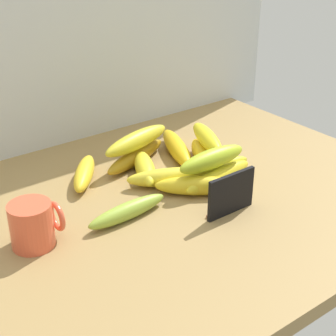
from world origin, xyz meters
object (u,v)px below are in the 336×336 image
(coffee_mug, at_px, (33,225))
(banana_1, at_px, (216,168))
(banana_12, at_px, (213,160))
(banana_7, at_px, (174,177))
(banana_6, at_px, (198,186))
(banana_9, at_px, (84,173))
(banana_0, at_px, (205,158))
(banana_3, at_px, (128,211))
(banana_2, at_px, (177,148))
(banana_8, at_px, (219,177))
(banana_10, at_px, (137,140))
(banana_11, at_px, (207,138))
(chalkboard_sign, at_px, (231,195))
(banana_4, at_px, (145,168))
(banana_5, at_px, (136,156))

(coffee_mug, bearing_deg, banana_1, 0.77)
(banana_12, bearing_deg, banana_7, 144.85)
(banana_6, distance_m, banana_9, 0.25)
(banana_7, height_order, banana_9, banana_7)
(banana_0, relative_size, banana_12, 1.11)
(banana_3, bearing_deg, banana_2, 33.77)
(banana_3, bearing_deg, banana_8, -0.94)
(banana_7, height_order, banana_12, banana_12)
(banana_6, relative_size, banana_10, 0.89)
(banana_11, bearing_deg, banana_6, -137.60)
(coffee_mug, distance_m, banana_12, 0.39)
(banana_2, distance_m, banana_11, 0.09)
(coffee_mug, xyz_separation_m, banana_12, (0.39, -0.02, 0.02))
(banana_3, xyz_separation_m, banana_8, (0.23, -0.00, 0.00))
(coffee_mug, height_order, banana_0, coffee_mug)
(banana_7, relative_size, banana_9, 1.27)
(chalkboard_sign, height_order, banana_6, chalkboard_sign)
(coffee_mug, bearing_deg, banana_3, -8.66)
(banana_1, bearing_deg, banana_10, 124.27)
(chalkboard_sign, relative_size, banana_9, 0.69)
(banana_1, height_order, banana_4, banana_4)
(banana_6, bearing_deg, banana_5, 96.65)
(banana_1, relative_size, banana_10, 0.86)
(coffee_mug, xyz_separation_m, banana_1, (0.43, 0.01, -0.02))
(banana_8, bearing_deg, coffee_mug, 175.67)
(banana_5, xyz_separation_m, banana_10, (0.00, 0.00, 0.04))
(banana_3, height_order, banana_5, banana_5)
(banana_1, bearing_deg, banana_11, 69.55)
(banana_0, xyz_separation_m, banana_12, (-0.04, -0.08, 0.04))
(coffee_mug, height_order, banana_9, coffee_mug)
(banana_4, bearing_deg, banana_6, -71.85)
(banana_1, bearing_deg, banana_4, 145.45)
(banana_4, distance_m, banana_9, 0.13)
(chalkboard_sign, xyz_separation_m, banana_5, (-0.03, 0.29, -0.02))
(coffee_mug, height_order, banana_8, coffee_mug)
(chalkboard_sign, height_order, banana_12, chalkboard_sign)
(banana_7, relative_size, banana_8, 1.05)
(banana_10, bearing_deg, banana_11, -37.36)
(banana_6, relative_size, banana_7, 0.88)
(banana_5, bearing_deg, banana_12, -68.30)
(banana_2, bearing_deg, banana_1, -86.54)
(banana_10, bearing_deg, chalkboard_sign, -85.50)
(chalkboard_sign, distance_m, banana_3, 0.20)
(banana_2, height_order, banana_11, banana_11)
(banana_9, distance_m, banana_11, 0.28)
(banana_0, xyz_separation_m, banana_9, (-0.25, 0.10, -0.00))
(banana_0, height_order, banana_7, banana_0)
(chalkboard_sign, relative_size, banana_0, 0.57)
(chalkboard_sign, bearing_deg, banana_7, 97.67)
(banana_2, distance_m, banana_8, 0.17)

